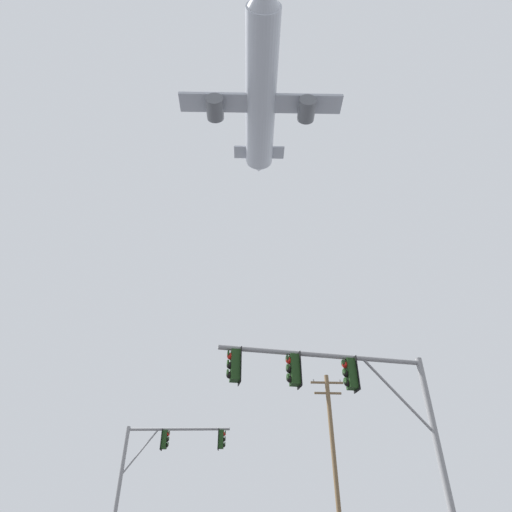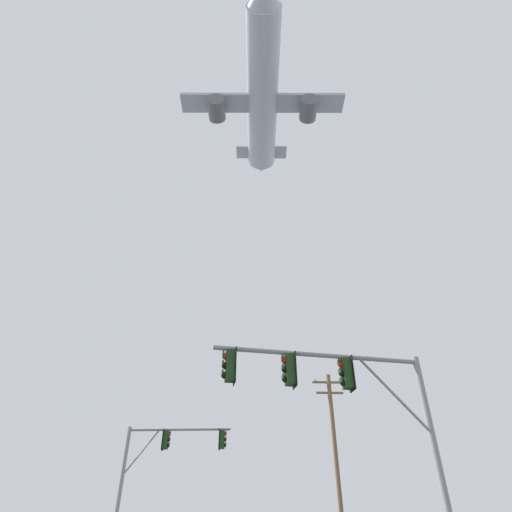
# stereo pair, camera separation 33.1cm
# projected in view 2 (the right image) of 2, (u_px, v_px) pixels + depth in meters

# --- Properties ---
(signal_pole_near) EXTENTS (6.51, 1.21, 6.47)m
(signal_pole_near) POSITION_uv_depth(u_px,v_px,m) (345.00, 399.00, 12.40)
(signal_pole_near) COLOR gray
(signal_pole_near) RESTS_ON ground
(signal_pole_far) EXTENTS (5.56, 0.72, 6.77)m
(signal_pole_far) POSITION_uv_depth(u_px,v_px,m) (159.00, 462.00, 22.05)
(signal_pole_far) COLOR gray
(signal_pole_far) RESTS_ON ground
(utility_pole) EXTENTS (2.20, 0.28, 10.98)m
(utility_pole) POSITION_uv_depth(u_px,v_px,m) (336.00, 459.00, 25.92)
(utility_pole) COLOR brown
(utility_pole) RESTS_ON ground
(airplane) EXTENTS (20.98, 27.16, 7.42)m
(airplane) POSITION_uv_depth(u_px,v_px,m) (262.00, 96.00, 54.56)
(airplane) COLOR #B7BCC6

